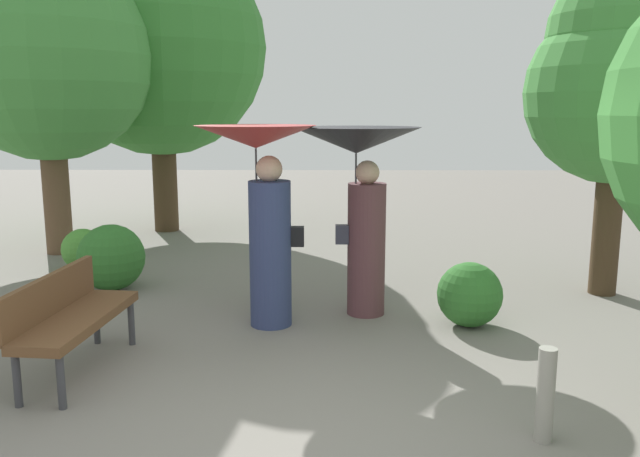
{
  "coord_description": "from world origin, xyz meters",
  "views": [
    {
      "loc": [
        0.08,
        -3.71,
        2.17
      ],
      "look_at": [
        0.0,
        3.17,
        0.91
      ],
      "focal_mm": 36.39,
      "sensor_mm": 36.0,
      "label": 1
    }
  ],
  "objects": [
    {
      "name": "person_right",
      "position": [
        0.42,
        3.04,
        1.49
      ],
      "size": [
        1.34,
        1.34,
        2.0
      ],
      "rotation": [
        0.0,
        0.0,
        1.67
      ],
      "color": "#563338",
      "rests_on": "ground"
    },
    {
      "name": "tree_near_right",
      "position": [
        3.38,
        3.85,
        2.55
      ],
      "size": [
        2.08,
        2.08,
        3.82
      ],
      "color": "#42301E",
      "rests_on": "ground"
    },
    {
      "name": "path_marker_post",
      "position": [
        1.52,
        0.3,
        0.32
      ],
      "size": [
        0.12,
        0.12,
        0.65
      ],
      "primitive_type": "cylinder",
      "color": "gray",
      "rests_on": "ground"
    },
    {
      "name": "bush_path_right",
      "position": [
        -3.27,
        4.94,
        0.29
      ],
      "size": [
        0.57,
        0.57,
        0.57
      ],
      "primitive_type": "sphere",
      "color": "#4C9338",
      "rests_on": "ground"
    },
    {
      "name": "bush_path_left",
      "position": [
        -2.55,
        3.94,
        0.4
      ],
      "size": [
        0.81,
        0.81,
        0.81
      ],
      "primitive_type": "sphere",
      "color": "#2D6B28",
      "rests_on": "ground"
    },
    {
      "name": "bush_behind_bench",
      "position": [
        1.52,
        2.64,
        0.33
      ],
      "size": [
        0.66,
        0.66,
        0.66
      ],
      "primitive_type": "sphere",
      "color": "#2D6B28",
      "rests_on": "ground"
    },
    {
      "name": "tree_mid_left",
      "position": [
        -2.86,
        7.92,
        3.51
      ],
      "size": [
        3.73,
        3.73,
        5.59
      ],
      "color": "#42301E",
      "rests_on": "ground"
    },
    {
      "name": "park_bench",
      "position": [
        -2.06,
        1.42,
        0.51
      ],
      "size": [
        0.62,
        1.54,
        0.83
      ],
      "rotation": [
        0.0,
        0.0,
        1.48
      ],
      "color": "#38383D",
      "rests_on": "ground"
    },
    {
      "name": "tree_near_left",
      "position": [
        -4.04,
        6.02,
        3.2
      ],
      "size": [
        3.07,
        3.07,
        4.96
      ],
      "color": "brown",
      "rests_on": "ground"
    },
    {
      "name": "person_left",
      "position": [
        -0.56,
        2.66,
        1.38
      ],
      "size": [
        1.19,
        1.19,
        2.02
      ],
      "rotation": [
        0.0,
        0.0,
        1.67
      ],
      "color": "navy",
      "rests_on": "ground"
    }
  ]
}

